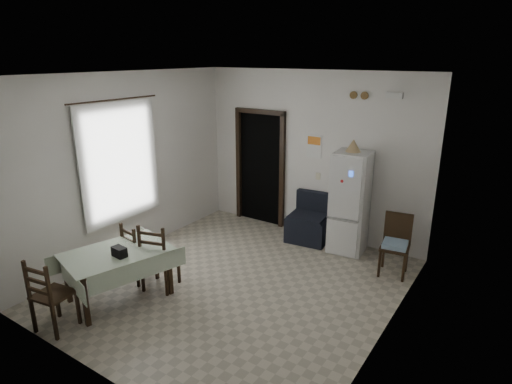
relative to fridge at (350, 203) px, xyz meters
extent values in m
plane|color=#A99F8A|center=(-0.89, -1.93, -0.84)|extent=(4.50, 4.50, 0.00)
cube|color=black|center=(-1.94, 0.53, 0.21)|extent=(0.90, 0.45, 2.10)
cube|color=black|center=(-2.43, 0.29, 0.21)|extent=(0.08, 0.10, 2.18)
cube|color=black|center=(-1.45, 0.29, 0.21)|extent=(0.08, 0.10, 2.18)
cube|color=black|center=(-1.94, 0.29, 1.30)|extent=(1.06, 0.10, 0.08)
cube|color=silver|center=(-3.04, -2.13, 0.71)|extent=(0.10, 1.20, 1.60)
cube|color=silver|center=(-2.93, -2.13, 0.71)|extent=(0.02, 1.45, 1.85)
cylinder|color=black|center=(-2.92, -2.13, 1.66)|extent=(0.02, 1.60, 0.02)
cube|color=white|center=(-0.84, 0.31, 0.78)|extent=(0.28, 0.02, 0.40)
cube|color=orange|center=(-0.84, 0.30, 0.88)|extent=(0.24, 0.01, 0.14)
cube|color=beige|center=(-0.74, 0.31, 0.26)|extent=(0.08, 0.02, 0.12)
cylinder|color=brown|center=(-0.19, 0.30, 1.68)|extent=(0.12, 0.03, 0.12)
cylinder|color=brown|center=(-0.01, 0.30, 1.68)|extent=(0.12, 0.03, 0.12)
cube|color=white|center=(0.46, 0.28, 1.71)|extent=(0.25, 0.07, 0.09)
cone|color=tan|center=(-0.02, 0.01, 0.94)|extent=(0.24, 0.24, 0.20)
cube|color=black|center=(-1.83, -3.15, -0.10)|extent=(0.21, 0.14, 0.13)
camera|label=1|loc=(2.34, -6.29, 2.30)|focal=30.00mm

